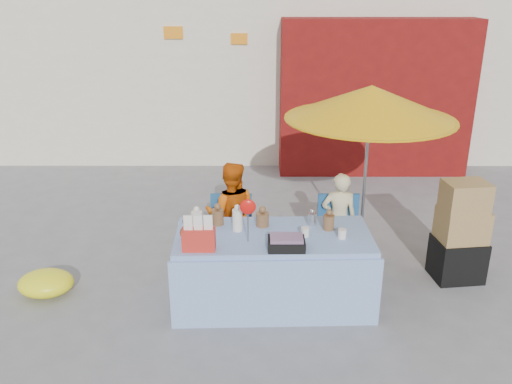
{
  "coord_description": "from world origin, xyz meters",
  "views": [
    {
      "loc": [
        0.2,
        -4.9,
        3.14
      ],
      "look_at": [
        0.19,
        0.6,
        1.0
      ],
      "focal_mm": 38.0,
      "sensor_mm": 36.0,
      "label": 1
    }
  ],
  "objects_px": {
    "umbrella": "(371,103)",
    "vendor_beige": "(339,219)",
    "vendor_orange": "(231,214)",
    "market_table": "(272,267)",
    "chair_left": "(231,248)",
    "chair_right": "(339,248)",
    "box_stack": "(460,235)"
  },
  "relations": [
    {
      "from": "umbrella",
      "to": "vendor_beige",
      "type": "bearing_deg",
      "value": -153.43
    },
    {
      "from": "vendor_orange",
      "to": "vendor_beige",
      "type": "relative_size",
      "value": 1.11
    },
    {
      "from": "vendor_beige",
      "to": "umbrella",
      "type": "distance_m",
      "value": 1.37
    },
    {
      "from": "market_table",
      "to": "chair_left",
      "type": "distance_m",
      "value": 0.86
    },
    {
      "from": "vendor_orange",
      "to": "vendor_beige",
      "type": "height_order",
      "value": "vendor_orange"
    },
    {
      "from": "chair_right",
      "to": "umbrella",
      "type": "distance_m",
      "value": 1.69
    },
    {
      "from": "market_table",
      "to": "box_stack",
      "type": "bearing_deg",
      "value": 11.43
    },
    {
      "from": "vendor_orange",
      "to": "box_stack",
      "type": "relative_size",
      "value": 1.08
    },
    {
      "from": "umbrella",
      "to": "vendor_orange",
      "type": "bearing_deg",
      "value": -174.47
    },
    {
      "from": "market_table",
      "to": "vendor_beige",
      "type": "bearing_deg",
      "value": 45.31
    },
    {
      "from": "umbrella",
      "to": "box_stack",
      "type": "xyz_separation_m",
      "value": [
        0.99,
        -0.51,
        -1.36
      ]
    },
    {
      "from": "chair_left",
      "to": "vendor_orange",
      "type": "height_order",
      "value": "vendor_orange"
    },
    {
      "from": "chair_left",
      "to": "market_table",
      "type": "bearing_deg",
      "value": -57.77
    },
    {
      "from": "chair_left",
      "to": "vendor_beige",
      "type": "bearing_deg",
      "value": 5.78
    },
    {
      "from": "chair_right",
      "to": "vendor_beige",
      "type": "bearing_deg",
      "value": 89.61
    },
    {
      "from": "vendor_beige",
      "to": "box_stack",
      "type": "distance_m",
      "value": 1.34
    },
    {
      "from": "market_table",
      "to": "vendor_orange",
      "type": "xyz_separation_m",
      "value": [
        -0.46,
        0.85,
        0.23
      ]
    },
    {
      "from": "chair_left",
      "to": "chair_right",
      "type": "height_order",
      "value": "same"
    },
    {
      "from": "chair_right",
      "to": "box_stack",
      "type": "relative_size",
      "value": 0.73
    },
    {
      "from": "market_table",
      "to": "vendor_beige",
      "type": "xyz_separation_m",
      "value": [
        0.79,
        0.85,
        0.17
      ]
    },
    {
      "from": "market_table",
      "to": "vendor_orange",
      "type": "distance_m",
      "value": 0.99
    },
    {
      "from": "umbrella",
      "to": "box_stack",
      "type": "relative_size",
      "value": 1.8
    },
    {
      "from": "chair_right",
      "to": "vendor_beige",
      "type": "relative_size",
      "value": 0.75
    },
    {
      "from": "box_stack",
      "to": "chair_left",
      "type": "bearing_deg",
      "value": 174.85
    },
    {
      "from": "market_table",
      "to": "chair_right",
      "type": "distance_m",
      "value": 1.08
    },
    {
      "from": "chair_left",
      "to": "vendor_beige",
      "type": "height_order",
      "value": "vendor_beige"
    },
    {
      "from": "chair_right",
      "to": "vendor_orange",
      "type": "relative_size",
      "value": 0.68
    },
    {
      "from": "vendor_beige",
      "to": "box_stack",
      "type": "relative_size",
      "value": 0.97
    },
    {
      "from": "chair_right",
      "to": "vendor_beige",
      "type": "height_order",
      "value": "vendor_beige"
    },
    {
      "from": "box_stack",
      "to": "vendor_orange",
      "type": "bearing_deg",
      "value": 171.86
    },
    {
      "from": "market_table",
      "to": "chair_left",
      "type": "height_order",
      "value": "market_table"
    },
    {
      "from": "market_table",
      "to": "vendor_beige",
      "type": "height_order",
      "value": "market_table"
    }
  ]
}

